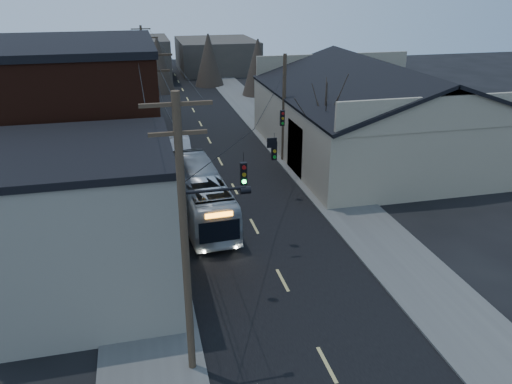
% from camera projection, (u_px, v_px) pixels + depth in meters
% --- Properties ---
extents(road_surface, '(9.00, 110.00, 0.02)m').
position_uv_depth(road_surface, '(213.00, 147.00, 44.07)').
color(road_surface, black).
rests_on(road_surface, ground).
extents(sidewalk_left, '(4.00, 110.00, 0.12)m').
position_uv_depth(sidewalk_left, '(137.00, 152.00, 42.65)').
color(sidewalk_left, '#474744').
rests_on(sidewalk_left, ground).
extents(sidewalk_right, '(4.00, 110.00, 0.12)m').
position_uv_depth(sidewalk_right, '(283.00, 141.00, 45.45)').
color(sidewalk_right, '#474744').
rests_on(sidewalk_right, ground).
extents(building_clapboard, '(8.00, 8.00, 7.00)m').
position_uv_depth(building_clapboard, '(82.00, 227.00, 21.97)').
color(building_clapboard, slate).
rests_on(building_clapboard, ground).
extents(building_brick, '(10.00, 12.00, 10.00)m').
position_uv_depth(building_brick, '(76.00, 129.00, 31.02)').
color(building_brick, black).
rests_on(building_brick, ground).
extents(building_left_far, '(9.00, 14.00, 7.00)m').
position_uv_depth(building_left_far, '(99.00, 99.00, 46.04)').
color(building_left_far, '#36322B').
rests_on(building_left_far, ground).
extents(warehouse, '(16.16, 20.60, 7.73)m').
position_uv_depth(warehouse, '(376.00, 123.00, 41.35)').
color(warehouse, '#7E765B').
rests_on(warehouse, ground).
extents(building_far_left, '(10.00, 12.00, 6.00)m').
position_uv_depth(building_far_left, '(134.00, 59.00, 72.96)').
color(building_far_left, '#36322B').
rests_on(building_far_left, ground).
extents(building_far_right, '(12.00, 14.00, 5.00)m').
position_uv_depth(building_far_right, '(216.00, 55.00, 80.43)').
color(building_far_right, '#36322B').
rests_on(building_far_right, ground).
extents(bare_tree, '(0.40, 0.40, 7.20)m').
position_uv_depth(bare_tree, '(324.00, 134.00, 35.12)').
color(bare_tree, black).
rests_on(bare_tree, ground).
extents(utility_lines, '(11.24, 45.28, 10.50)m').
position_uv_depth(utility_lines, '(180.00, 109.00, 36.23)').
color(utility_lines, '#382B1E').
rests_on(utility_lines, ground).
extents(bus, '(3.08, 10.84, 2.99)m').
position_uv_depth(bus, '(200.00, 194.00, 30.51)').
color(bus, '#9FA6AB').
rests_on(bus, ground).
extents(parked_car, '(1.70, 4.69, 1.54)m').
position_uv_depth(parked_car, '(180.00, 148.00, 41.35)').
color(parked_car, '#9D9EA4').
rests_on(parked_car, ground).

